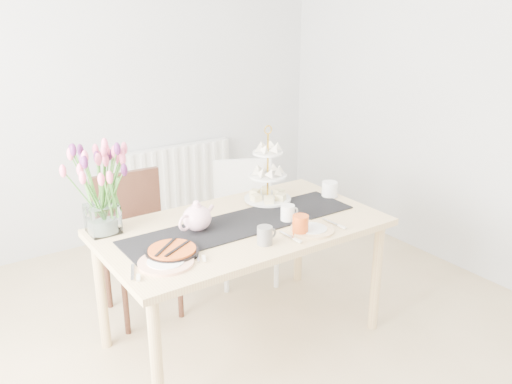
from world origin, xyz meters
TOP-DOWN VIEW (x-y plane):
  - room_shell at (0.00, 0.00)m, footprint 4.50×4.50m
  - radiator at (0.50, 2.19)m, footprint 1.20×0.08m
  - dining_table at (0.11, 0.40)m, footprint 1.60×0.90m
  - chair_brown at (-0.27, 1.09)m, footprint 0.47×0.47m
  - chair_white at (0.58, 1.09)m, footprint 0.56×0.56m
  - table_runner at (0.11, 0.40)m, footprint 1.40×0.35m
  - tulip_vase at (-0.58, 0.74)m, footprint 0.60×0.60m
  - cake_stand at (0.45, 0.63)m, footprint 0.30×0.30m
  - teapot at (-0.14, 0.46)m, footprint 0.31×0.27m
  - cream_jug at (0.83, 0.47)m, footprint 0.12×0.12m
  - tart_tin at (-0.39, 0.28)m, footprint 0.27×0.27m
  - mug_grey at (0.07, 0.12)m, footprint 0.08×0.08m
  - mug_white at (0.36, 0.30)m, footprint 0.08×0.08m
  - mug_orange at (0.31, 0.12)m, footprint 0.12×0.12m
  - plate_left at (-0.46, 0.20)m, footprint 0.36×0.36m
  - plate_right at (0.39, 0.11)m, footprint 0.26×0.26m

SIDE VIEW (x-z plane):
  - radiator at x=0.50m, z-range 0.15..0.75m
  - chair_white at x=0.58m, z-range 0.07..0.93m
  - chair_brown at x=-0.27m, z-range 0.08..0.99m
  - dining_table at x=0.11m, z-range 0.30..1.05m
  - table_runner at x=0.11m, z-range 0.75..0.76m
  - plate_right at x=0.39m, z-range 0.75..0.76m
  - plate_left at x=-0.46m, z-range 0.75..0.76m
  - tart_tin at x=-0.39m, z-range 0.75..0.78m
  - mug_white at x=0.36m, z-range 0.75..0.85m
  - mug_grey at x=0.07m, z-range 0.75..0.85m
  - cream_jug at x=0.83m, z-range 0.75..0.85m
  - mug_orange at x=0.31m, z-range 0.75..0.86m
  - teapot at x=-0.14m, z-range 0.75..0.91m
  - cake_stand at x=0.45m, z-range 0.66..1.09m
  - tulip_vase at x=-0.58m, z-range 0.82..1.33m
  - room_shell at x=0.00m, z-range -0.95..3.55m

